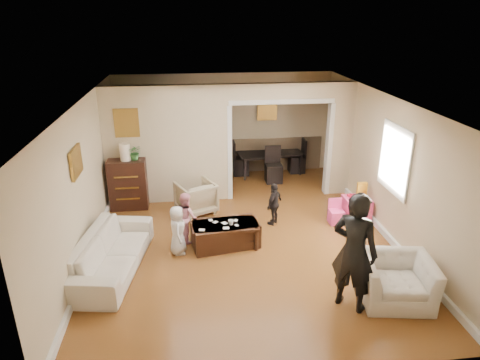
{
  "coord_description": "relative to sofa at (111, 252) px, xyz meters",
  "views": [
    {
      "loc": [
        -0.92,
        -7.27,
        4.02
      ],
      "look_at": [
        0.0,
        0.2,
        1.05
      ],
      "focal_mm": 32.09,
      "sensor_mm": 36.0,
      "label": 1
    }
  ],
  "objects": [
    {
      "name": "window_pane",
      "position": [
        5.01,
        0.54,
        1.23
      ],
      "size": [
        0.03,
        0.95,
        1.1
      ],
      "primitive_type": "cube",
      "color": "white",
      "rests_on": "ground"
    },
    {
      "name": "toy_block",
      "position": [
        4.58,
        1.4,
        0.18
      ],
      "size": [
        0.1,
        0.08,
        0.05
      ],
      "primitive_type": "cube",
      "rotation": [
        0.0,
        0.0,
        0.37
      ],
      "color": "red",
      "rests_on": "play_table"
    },
    {
      "name": "dining_table",
      "position": [
        3.43,
        4.21,
        -0.03
      ],
      "size": [
        1.79,
        1.15,
        0.59
      ],
      "primitive_type": "imported",
      "rotation": [
        0.0,
        0.0,
        0.13
      ],
      "color": "black",
      "rests_on": "ground"
    },
    {
      "name": "partition_right",
      "position": [
        4.75,
        2.74,
        0.98
      ],
      "size": [
        0.55,
        0.18,
        2.6
      ],
      "primitive_type": "cube",
      "color": "beige",
      "rests_on": "ground"
    },
    {
      "name": "armchair_back",
      "position": [
        1.44,
        2.05,
        0.02
      ],
      "size": [
        0.97,
        0.98,
        0.68
      ],
      "primitive_type": "imported",
      "rotation": [
        0.0,
        0.0,
        3.56
      ],
      "color": "tan",
      "rests_on": "ground"
    },
    {
      "name": "potted_plant",
      "position": [
        0.21,
        2.47,
        0.93
      ],
      "size": [
        0.29,
        0.26,
        0.33
      ],
      "primitive_type": "imported",
      "color": "#356F31",
      "rests_on": "dresser"
    },
    {
      "name": "adult_person",
      "position": [
        3.57,
        -1.39,
        0.58
      ],
      "size": [
        0.77,
        0.76,
        1.8
      ],
      "primitive_type": "imported",
      "rotation": [
        0.0,
        0.0,
        2.4
      ],
      "color": "black",
      "rests_on": "ground"
    },
    {
      "name": "coffee_cup",
      "position": [
        2.04,
        0.51,
        0.17
      ],
      "size": [
        0.11,
        0.11,
        0.09
      ],
      "primitive_type": "imported",
      "rotation": [
        0.0,
        0.0,
        0.17
      ],
      "color": "silver",
      "rests_on": "coffee_table"
    },
    {
      "name": "play_bowl",
      "position": [
        4.75,
        1.16,
        0.19
      ],
      "size": [
        0.24,
        0.24,
        0.06
      ],
      "primitive_type": "imported",
      "rotation": [
        0.0,
        0.0,
        0.02
      ],
      "color": "white",
      "rests_on": "play_table"
    },
    {
      "name": "coffee_table",
      "position": [
        1.94,
        0.56,
        -0.1
      ],
      "size": [
        1.27,
        0.79,
        0.45
      ],
      "primitive_type": "cube",
      "rotation": [
        0.0,
        0.0,
        0.17
      ],
      "color": "#3B1D13",
      "rests_on": "ground"
    },
    {
      "name": "sofa",
      "position": [
        0.0,
        0.0,
        0.0
      ],
      "size": [
        1.22,
        2.33,
        0.65
      ],
      "primitive_type": "imported",
      "rotation": [
        0.0,
        0.0,
        1.4
      ],
      "color": "beige",
      "rests_on": "ground"
    },
    {
      "name": "dresser",
      "position": [
        0.01,
        2.47,
        0.22
      ],
      "size": [
        0.79,
        0.45,
        1.09
      ],
      "primitive_type": "cube",
      "color": "black",
      "rests_on": "ground"
    },
    {
      "name": "child_toddler",
      "position": [
        2.99,
        1.31,
        0.12
      ],
      "size": [
        0.49,
        0.53,
        0.88
      ],
      "primitive_type": "imported",
      "rotation": [
        0.0,
        0.0,
        -2.27
      ],
      "color": "black",
      "rests_on": "ground"
    },
    {
      "name": "floor",
      "position": [
        2.28,
        0.94,
        -0.32
      ],
      "size": [
        7.0,
        7.0,
        0.0
      ],
      "primitive_type": "plane",
      "color": "brown",
      "rests_on": "ground"
    },
    {
      "name": "cyan_cup",
      "position": [
        4.6,
        1.23,
        0.2
      ],
      "size": [
        0.08,
        0.08,
        0.08
      ],
      "primitive_type": "cylinder",
      "color": "#24B6B6",
      "rests_on": "play_table"
    },
    {
      "name": "partition_header",
      "position": [
        3.38,
        2.74,
        2.1
      ],
      "size": [
        2.22,
        0.18,
        0.35
      ],
      "primitive_type": "cube",
      "color": "beige",
      "rests_on": "partition_right"
    },
    {
      "name": "cereal_box",
      "position": [
        4.82,
        1.38,
        0.31
      ],
      "size": [
        0.2,
        0.07,
        0.3
      ],
      "primitive_type": "cube",
      "rotation": [
        0.0,
        0.0,
        0.02
      ],
      "color": "yellow",
      "rests_on": "play_table"
    },
    {
      "name": "table_lamp",
      "position": [
        0.01,
        2.47,
        0.95
      ],
      "size": [
        0.22,
        0.22,
        0.36
      ],
      "primitive_type": "cylinder",
      "color": "#FDE8CE",
      "rests_on": "dresser"
    },
    {
      "name": "child_kneel_a",
      "position": [
        1.09,
        0.41,
        0.13
      ],
      "size": [
        0.29,
        0.44,
        0.9
      ],
      "primitive_type": "imported",
      "rotation": [
        0.0,
        0.0,
        1.57
      ],
      "color": "silver",
      "rests_on": "ground"
    },
    {
      "name": "craft_papers",
      "position": [
        1.85,
        0.53,
        0.12
      ],
      "size": [
        0.74,
        0.47,
        0.0
      ],
      "color": "white",
      "rests_on": "coffee_table"
    },
    {
      "name": "partition_left",
      "position": [
        0.9,
        2.74,
        0.98
      ],
      "size": [
        2.75,
        0.18,
        2.6
      ],
      "primitive_type": "cube",
      "color": "beige",
      "rests_on": "ground"
    },
    {
      "name": "framed_art_alcove",
      "position": [
        3.38,
        4.38,
        1.38
      ],
      "size": [
        0.45,
        0.03,
        0.55
      ],
      "primitive_type": "cube",
      "color": "brown"
    },
    {
      "name": "framed_art_sofa_wall",
      "position": [
        -0.43,
        0.34,
        1.48
      ],
      "size": [
        0.03,
        0.55,
        0.4
      ],
      "primitive_type": "cube",
      "color": "brown"
    },
    {
      "name": "framed_art_partition",
      "position": [
        0.08,
        2.64,
        1.53
      ],
      "size": [
        0.45,
        0.03,
        0.55
      ],
      "primitive_type": "cube",
      "color": "brown",
      "rests_on": "partition_left"
    },
    {
      "name": "play_table",
      "position": [
        4.7,
        1.28,
        -0.08
      ],
      "size": [
        0.51,
        0.51,
        0.48
      ],
      "primitive_type": "cube",
      "rotation": [
        0.0,
        0.0,
        0.02
      ],
      "color": "#EB3E7B",
      "rests_on": "ground"
    },
    {
      "name": "armchair_front",
      "position": [
        4.29,
        -1.33,
        0.01
      ],
      "size": [
        1.16,
        1.05,
        0.67
      ],
      "primitive_type": "imported",
      "rotation": [
        0.0,
        0.0,
        -0.16
      ],
      "color": "beige",
      "rests_on": "ground"
    },
    {
      "name": "child_kneel_b",
      "position": [
        1.24,
        0.86,
        0.15
      ],
      "size": [
        0.54,
        0.58,
        0.95
      ],
      "primitive_type": "imported",
      "rotation": [
        0.0,
        0.0,
        2.09
      ],
      "color": "pink",
      "rests_on": "ground"
    }
  ]
}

